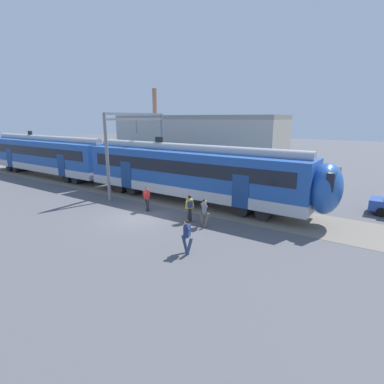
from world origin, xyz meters
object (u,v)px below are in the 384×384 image
Objects in this scene: pedestrian_red at (147,197)px; commuter_train at (110,163)px; pedestrian_yellow at (190,206)px; pedestrian_navy at (187,234)px; pedestrian_grey at (204,211)px.

commuter_train is at bearing 154.99° from pedestrian_red.
pedestrian_red is 1.00× the size of pedestrian_yellow.
pedestrian_red is at bearing 147.03° from pedestrian_navy.
commuter_train reaches higher than pedestrian_navy.
commuter_train is 15.54m from pedestrian_navy.
pedestrian_grey is (12.39, -3.98, -1.29)m from commuter_train.
pedestrian_yellow is at bearing -18.43° from commuter_train.
pedestrian_yellow and pedestrian_grey have the same top height.
pedestrian_grey and pedestrian_navy have the same top height.
commuter_train reaches higher than pedestrian_grey.
pedestrian_navy is at bearing -70.92° from pedestrian_grey.
pedestrian_grey is 3.66m from pedestrian_navy.
pedestrian_grey is at bearing -5.33° from pedestrian_red.
pedestrian_red is 3.65m from pedestrian_yellow.
pedestrian_yellow is (11.21, -3.74, -1.26)m from commuter_train.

